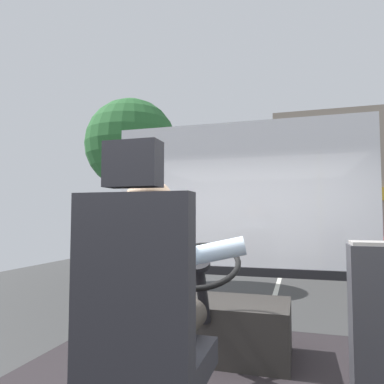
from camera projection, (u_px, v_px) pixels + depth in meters
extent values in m
cube|color=#393939|center=(279.00, 282.00, 10.15)|extent=(18.00, 44.00, 0.05)
cube|color=silver|center=(279.00, 281.00, 10.16)|extent=(0.12, 39.60, 0.00)
cube|color=#28282D|center=(151.00, 364.00, 1.51)|extent=(0.48, 0.48, 0.12)
cube|color=#28282D|center=(132.00, 279.00, 1.35)|extent=(0.48, 0.10, 0.66)
cube|color=#28282D|center=(133.00, 164.00, 1.38)|extent=(0.22, 0.10, 0.18)
cylinder|color=#332D28|center=(180.00, 326.00, 1.61)|extent=(0.15, 0.44, 0.15)
cylinder|color=#332D28|center=(143.00, 322.00, 1.66)|extent=(0.15, 0.44, 0.15)
cylinder|color=silver|center=(148.00, 289.00, 1.50)|extent=(0.37, 0.37, 0.52)
cube|color=maroon|center=(165.00, 267.00, 1.69)|extent=(0.06, 0.01, 0.32)
sphere|color=tan|center=(149.00, 204.00, 1.53)|extent=(0.22, 0.22, 0.22)
cylinder|color=silver|center=(193.00, 256.00, 1.71)|extent=(0.52, 0.20, 0.19)
cylinder|color=silver|center=(145.00, 255.00, 1.78)|extent=(0.52, 0.20, 0.19)
cube|color=#282623|center=(215.00, 327.00, 2.67)|extent=(1.10, 0.56, 0.40)
cylinder|color=black|center=(202.00, 294.00, 2.34)|extent=(0.07, 0.25, 0.43)
torus|color=black|center=(198.00, 265.00, 2.26)|extent=(0.54, 0.51, 0.26)
cylinder|color=black|center=(198.00, 265.00, 2.26)|extent=(0.15, 0.15, 0.09)
cube|color=#333338|center=(375.00, 324.00, 1.98)|extent=(0.25, 0.21, 0.87)
cube|color=#9E9993|center=(372.00, 243.00, 2.01)|extent=(0.23, 0.19, 0.02)
cube|color=silver|center=(238.00, 193.00, 3.42)|extent=(2.50, 0.01, 1.40)
cube|color=black|center=(238.00, 271.00, 3.38)|extent=(2.50, 0.08, 0.08)
cylinder|color=#4C3828|center=(130.00, 228.00, 9.83)|extent=(0.31, 0.31, 3.05)
sphere|color=#28602D|center=(131.00, 144.00, 9.99)|extent=(2.54, 2.54, 2.54)
cylinder|color=black|center=(381.00, 251.00, 16.38)|extent=(0.14, 0.52, 0.52)
cube|color=silver|center=(379.00, 238.00, 20.58)|extent=(1.93, 4.24, 0.64)
cube|color=#282D33|center=(380.00, 228.00, 20.38)|extent=(1.58, 2.33, 0.49)
cylinder|color=black|center=(358.00, 242.00, 22.08)|extent=(0.14, 0.52, 0.52)
cylinder|color=black|center=(366.00, 245.00, 19.56)|extent=(0.14, 0.52, 0.52)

